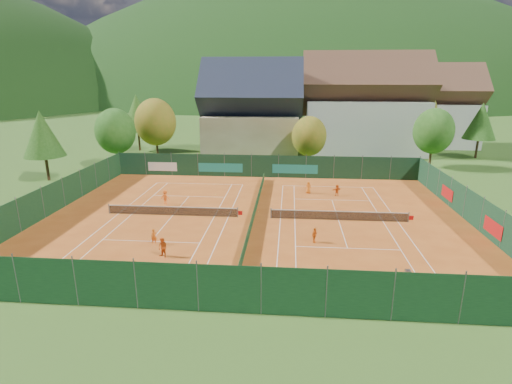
% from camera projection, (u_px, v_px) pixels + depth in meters
% --- Properties ---
extents(ground, '(600.00, 600.00, 0.00)m').
position_uv_depth(ground, '(254.00, 218.00, 38.33)').
color(ground, '#30571B').
rests_on(ground, ground).
extents(clay_pad, '(40.00, 32.00, 0.01)m').
position_uv_depth(clay_pad, '(254.00, 218.00, 38.33)').
color(clay_pad, '#B2511A').
rests_on(clay_pad, ground).
extents(court_markings_left, '(11.03, 23.83, 0.00)m').
position_uv_depth(court_markings_left, '(173.00, 215.00, 38.98)').
color(court_markings_left, white).
rests_on(court_markings_left, ground).
extents(court_markings_right, '(11.03, 23.83, 0.00)m').
position_uv_depth(court_markings_right, '(338.00, 220.00, 37.67)').
color(court_markings_right, white).
rests_on(court_markings_right, ground).
extents(tennis_net_left, '(13.30, 0.10, 1.02)m').
position_uv_depth(tennis_net_left, '(174.00, 211.00, 38.83)').
color(tennis_net_left, '#59595B').
rests_on(tennis_net_left, ground).
extents(tennis_net_right, '(13.30, 0.10, 1.02)m').
position_uv_depth(tennis_net_right, '(340.00, 215.00, 37.52)').
color(tennis_net_right, '#59595B').
rests_on(tennis_net_right, ground).
extents(court_divider, '(0.03, 28.80, 1.00)m').
position_uv_depth(court_divider, '(254.00, 213.00, 38.19)').
color(court_divider, '#153C1D').
rests_on(court_divider, ground).
extents(fence_north, '(40.00, 0.10, 3.00)m').
position_uv_depth(fence_north, '(261.00, 166.00, 53.25)').
color(fence_north, '#133521').
rests_on(fence_north, ground).
extents(fence_south, '(40.00, 0.04, 3.00)m').
position_uv_depth(fence_south, '(229.00, 289.00, 22.61)').
color(fence_south, '#153A1D').
rests_on(fence_south, ground).
extents(fence_west, '(0.04, 32.00, 3.00)m').
position_uv_depth(fence_west, '(54.00, 198.00, 39.54)').
color(fence_west, '#163C1E').
rests_on(fence_west, ground).
extents(fence_east, '(0.09, 32.00, 3.00)m').
position_uv_depth(fence_east, '(473.00, 209.00, 36.34)').
color(fence_east, '#13351F').
rests_on(fence_east, ground).
extents(chalet, '(16.20, 12.00, 16.00)m').
position_uv_depth(chalet, '(252.00, 117.00, 65.40)').
color(chalet, beige).
rests_on(chalet, ground).
extents(hotel_block_a, '(21.60, 11.00, 17.25)m').
position_uv_depth(hotel_block_a, '(364.00, 110.00, 69.38)').
color(hotel_block_a, silver).
rests_on(hotel_block_a, ground).
extents(hotel_block_b, '(17.28, 10.00, 15.50)m').
position_uv_depth(hotel_block_b, '(431.00, 111.00, 76.10)').
color(hotel_block_b, silver).
rests_on(hotel_block_b, ground).
extents(tree_west_front, '(5.72, 5.72, 8.69)m').
position_uv_depth(tree_west_front, '(115.00, 131.00, 57.73)').
color(tree_west_front, '#443018').
rests_on(tree_west_front, ground).
extents(tree_west_mid, '(6.44, 6.44, 9.78)m').
position_uv_depth(tree_west_mid, '(155.00, 122.00, 62.95)').
color(tree_west_mid, '#463019').
rests_on(tree_west_mid, ground).
extents(tree_west_back, '(5.60, 5.60, 10.00)m').
position_uv_depth(tree_west_back, '(137.00, 113.00, 70.90)').
color(tree_west_back, '#4B2E1B').
rests_on(tree_west_back, ground).
extents(tree_center, '(5.01, 5.01, 7.60)m').
position_uv_depth(tree_center, '(309.00, 136.00, 57.55)').
color(tree_center, '#422C17').
rests_on(tree_center, ground).
extents(tree_east_front, '(5.72, 5.72, 8.69)m').
position_uv_depth(tree_east_front, '(434.00, 131.00, 57.81)').
color(tree_east_front, '#443018').
rests_on(tree_east_front, ground).
extents(tree_east_mid, '(5.04, 5.04, 9.00)m').
position_uv_depth(tree_east_mid, '(481.00, 121.00, 64.46)').
color(tree_east_mid, '#432B18').
rests_on(tree_east_mid, ground).
extents(tree_west_side, '(5.04, 5.04, 9.00)m').
position_uv_depth(tree_west_side, '(42.00, 134.00, 50.38)').
color(tree_west_side, '#472919').
rests_on(tree_west_side, ground).
extents(tree_east_back, '(7.15, 7.15, 10.86)m').
position_uv_depth(tree_east_back, '(416.00, 112.00, 72.57)').
color(tree_east_back, '#452918').
rests_on(tree_east_back, ground).
extents(mountain_backdrop, '(820.00, 530.00, 242.00)m').
position_uv_depth(mountain_backdrop, '(327.00, 156.00, 270.41)').
color(mountain_backdrop, black).
rests_on(mountain_backdrop, ground).
extents(ball_hopper, '(0.34, 0.34, 0.80)m').
position_uv_depth(ball_hopper, '(408.00, 272.00, 26.56)').
color(ball_hopper, slate).
rests_on(ball_hopper, ground).
extents(loose_ball_0, '(0.07, 0.07, 0.07)m').
position_uv_depth(loose_ball_0, '(108.00, 239.00, 33.34)').
color(loose_ball_0, '#CCD833').
rests_on(loose_ball_0, ground).
extents(loose_ball_1, '(0.07, 0.07, 0.07)m').
position_uv_depth(loose_ball_1, '(287.00, 287.00, 25.71)').
color(loose_ball_1, '#CCD833').
rests_on(loose_ball_1, ground).
extents(loose_ball_2, '(0.07, 0.07, 0.07)m').
position_uv_depth(loose_ball_2, '(258.00, 212.00, 39.93)').
color(loose_ball_2, '#CCD833').
rests_on(loose_ball_2, ground).
extents(loose_ball_3, '(0.07, 0.07, 0.07)m').
position_uv_depth(loose_ball_3, '(216.00, 194.00, 45.71)').
color(loose_ball_3, '#CCD833').
rests_on(loose_ball_3, ground).
extents(player_left_near, '(0.56, 0.48, 1.29)m').
position_uv_depth(player_left_near, '(154.00, 237.00, 32.21)').
color(player_left_near, orange).
rests_on(player_left_near, ground).
extents(player_left_mid, '(0.93, 0.86, 1.55)m').
position_uv_depth(player_left_mid, '(163.00, 248.00, 29.82)').
color(player_left_mid, '#CD4E12').
rests_on(player_left_mid, ground).
extents(player_left_far, '(1.06, 0.73, 1.52)m').
position_uv_depth(player_left_far, '(165.00, 197.00, 42.22)').
color(player_left_far, orange).
rests_on(player_left_far, ground).
extents(player_right_near, '(0.67, 0.81, 1.29)m').
position_uv_depth(player_right_near, '(314.00, 235.00, 32.45)').
color(player_right_near, orange).
rests_on(player_right_near, ground).
extents(player_right_far_a, '(0.72, 0.49, 1.41)m').
position_uv_depth(player_right_far_a, '(308.00, 187.00, 46.09)').
color(player_right_far_a, orange).
rests_on(player_right_far_a, ground).
extents(player_right_far_b, '(1.27, 0.94, 1.33)m').
position_uv_depth(player_right_far_b, '(337.00, 190.00, 45.18)').
color(player_right_far_b, '#E25B14').
rests_on(player_right_far_b, ground).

